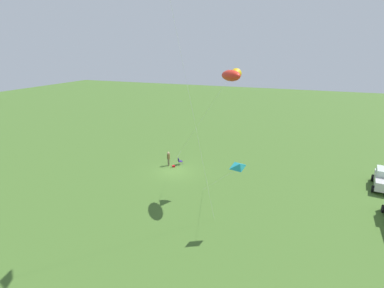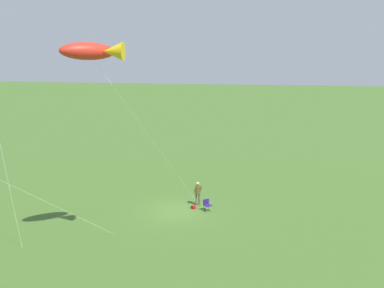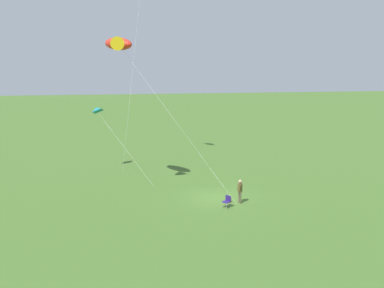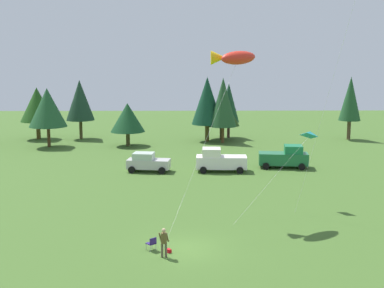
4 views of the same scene
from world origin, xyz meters
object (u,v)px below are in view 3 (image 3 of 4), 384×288
(folding_chair, at_px, (227,201))
(backpack_on_grass, at_px, (229,201))
(person_kite_flyer, at_px, (240,189))
(kite_delta_teal, at_px, (96,110))
(kite_large_fish, at_px, (118,44))

(folding_chair, height_order, backpack_on_grass, folding_chair)
(person_kite_flyer, bearing_deg, backpack_on_grass, -24.06)
(kite_delta_teal, bearing_deg, person_kite_flyer, -134.79)
(backpack_on_grass, relative_size, kite_delta_teal, 0.05)
(folding_chair, relative_size, kite_delta_teal, 0.12)
(backpack_on_grass, distance_m, kite_delta_teal, 15.55)
(person_kite_flyer, relative_size, kite_delta_teal, 0.25)
(kite_delta_teal, bearing_deg, backpack_on_grass, -136.25)
(kite_large_fish, bearing_deg, person_kite_flyer, -118.67)
(person_kite_flyer, height_order, folding_chair, person_kite_flyer)
(person_kite_flyer, relative_size, backpack_on_grass, 5.44)
(kite_large_fish, bearing_deg, folding_chair, -126.14)
(person_kite_flyer, xyz_separation_m, kite_delta_teal, (10.77, 10.84, 4.53))
(folding_chair, xyz_separation_m, backpack_on_grass, (1.00, -0.32, -0.38))
(person_kite_flyer, height_order, kite_delta_teal, kite_delta_teal)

